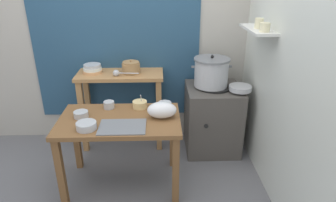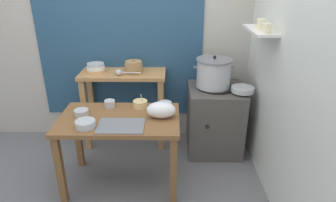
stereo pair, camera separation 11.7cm
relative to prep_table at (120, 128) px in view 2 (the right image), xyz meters
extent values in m
plane|color=slate|center=(0.03, -0.07, -0.61)|extent=(9.00, 9.00, 0.00)
cube|color=#B2ADA3|center=(0.13, 1.03, 0.69)|extent=(4.40, 0.10, 2.60)
cube|color=navy|center=(-0.12, 0.97, 0.74)|extent=(1.90, 0.02, 2.10)
cube|color=silver|center=(1.43, 0.13, 0.69)|extent=(0.10, 3.20, 2.60)
cube|color=silver|center=(1.28, 0.33, 0.84)|extent=(0.20, 0.56, 0.02)
cylinder|color=beige|center=(1.28, 0.16, 0.89)|extent=(0.09, 0.09, 0.08)
cylinder|color=beige|center=(1.28, 0.32, 0.90)|extent=(0.08, 0.08, 0.09)
cube|color=brown|center=(0.00, 0.00, 0.09)|extent=(1.10, 0.66, 0.04)
cube|color=brown|center=(-0.50, -0.28, -0.27)|extent=(0.06, 0.06, 0.68)
cube|color=brown|center=(0.50, -0.28, -0.27)|extent=(0.06, 0.06, 0.68)
cube|color=brown|center=(-0.50, 0.28, -0.27)|extent=(0.06, 0.06, 0.68)
cube|color=brown|center=(0.50, 0.28, -0.27)|extent=(0.06, 0.06, 0.68)
cube|color=#B27F4C|center=(-0.07, 0.76, 0.27)|extent=(0.96, 0.40, 0.04)
cube|color=#B27F4C|center=(-0.50, 0.61, -0.18)|extent=(0.06, 0.06, 0.86)
cube|color=#B27F4C|center=(0.36, 0.61, -0.18)|extent=(0.06, 0.06, 0.86)
cube|color=#B27F4C|center=(-0.50, 0.91, -0.18)|extent=(0.06, 0.06, 0.86)
cube|color=#B27F4C|center=(0.36, 0.91, -0.18)|extent=(0.06, 0.06, 0.86)
cube|color=#4C4742|center=(0.98, 0.63, -0.23)|extent=(0.60, 0.60, 0.76)
cylinder|color=black|center=(0.98, 0.63, 0.16)|extent=(0.36, 0.36, 0.02)
cylinder|color=black|center=(0.86, 0.33, -0.16)|extent=(0.04, 0.02, 0.04)
cylinder|color=#B7BABF|center=(0.94, 0.65, 0.32)|extent=(0.37, 0.37, 0.29)
cylinder|color=slate|center=(0.94, 0.65, 0.47)|extent=(0.39, 0.39, 0.02)
sphere|color=black|center=(0.94, 0.65, 0.50)|extent=(0.04, 0.04, 0.04)
cube|color=slate|center=(0.73, 0.65, 0.39)|extent=(0.04, 0.02, 0.02)
cube|color=slate|center=(1.14, 0.65, 0.39)|extent=(0.04, 0.02, 0.02)
cylinder|color=#A37A4C|center=(0.06, 0.76, 0.35)|extent=(0.20, 0.20, 0.11)
cylinder|color=#A37A4C|center=(0.06, 0.76, 0.41)|extent=(0.18, 0.18, 0.02)
sphere|color=#A37A4C|center=(0.06, 0.76, 0.43)|extent=(0.02, 0.02, 0.02)
cylinder|color=tan|center=(-0.37, 0.79, 0.31)|extent=(0.21, 0.21, 0.03)
cylinder|color=silver|center=(-0.37, 0.79, 0.34)|extent=(0.20, 0.20, 0.03)
cylinder|color=#B7BABF|center=(-0.37, 0.79, 0.37)|extent=(0.19, 0.19, 0.03)
sphere|color=#B7BABF|center=(-0.10, 0.66, 0.33)|extent=(0.07, 0.07, 0.07)
cylinder|color=#B7BABF|center=(0.04, 0.65, 0.33)|extent=(0.21, 0.03, 0.01)
cube|color=slate|center=(0.05, -0.17, 0.12)|extent=(0.40, 0.28, 0.01)
ellipsoid|color=white|center=(0.39, 0.01, 0.19)|extent=(0.27, 0.17, 0.15)
cylinder|color=#B7BABF|center=(1.23, 0.50, 0.20)|extent=(0.24, 0.24, 0.05)
cylinder|color=#B7BABF|center=(-0.12, 0.23, 0.15)|extent=(0.10, 0.10, 0.07)
cylinder|color=beige|center=(-0.12, 0.23, 0.17)|extent=(0.09, 0.09, 0.01)
cylinder|color=#B7BABF|center=(-0.25, -0.19, 0.14)|extent=(0.17, 0.17, 0.06)
cylinder|color=#BFB28C|center=(-0.25, -0.19, 0.17)|extent=(0.15, 0.15, 0.01)
cylinder|color=#B7BABF|center=(-0.35, 0.04, 0.14)|extent=(0.13, 0.13, 0.06)
cylinder|color=brown|center=(-0.35, 0.04, 0.16)|extent=(0.11, 0.11, 0.01)
cylinder|color=#B7BABF|center=(0.42, 0.22, 0.14)|extent=(0.13, 0.13, 0.06)
cylinder|color=beige|center=(0.42, 0.22, 0.16)|extent=(0.11, 0.11, 0.01)
cylinder|color=#E5C684|center=(0.17, 0.23, 0.14)|extent=(0.14, 0.14, 0.07)
cylinder|color=brown|center=(0.17, 0.23, 0.17)|extent=(0.12, 0.12, 0.01)
cylinder|color=#B7BABF|center=(0.19, 0.23, 0.19)|extent=(0.02, 0.08, 0.15)
camera|label=1|loc=(0.36, -2.42, 1.34)|focal=31.84mm
camera|label=2|loc=(0.48, -2.42, 1.34)|focal=31.84mm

